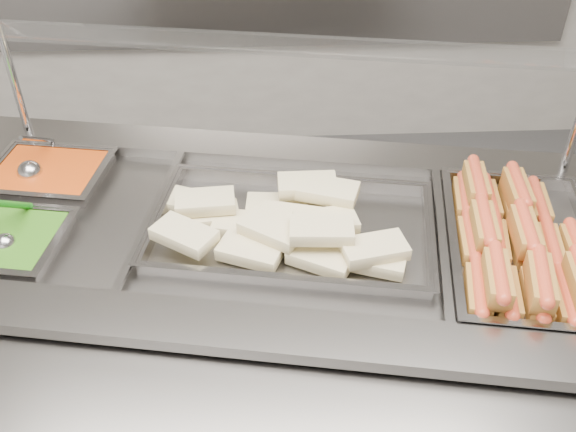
{
  "coord_description": "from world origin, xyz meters",
  "views": [
    {
      "loc": [
        -0.13,
        -0.81,
        2.01
      ],
      "look_at": [
        -0.07,
        0.5,
        0.97
      ],
      "focal_mm": 40.0,
      "sensor_mm": 36.0,
      "label": 1
    }
  ],
  "objects_px": {
    "ladle": "(31,170)",
    "serving_spoon": "(7,237)",
    "pan_hotdogs": "(520,255)",
    "sneeze_guard": "(279,48)",
    "pan_wraps": "(292,232)",
    "steam_counter": "(271,340)"
  },
  "relations": [
    {
      "from": "steam_counter",
      "to": "serving_spoon",
      "type": "relative_size",
      "value": 11.48
    },
    {
      "from": "serving_spoon",
      "to": "sneeze_guard",
      "type": "bearing_deg",
      "value": 20.94
    },
    {
      "from": "sneeze_guard",
      "to": "serving_spoon",
      "type": "height_order",
      "value": "sneeze_guard"
    },
    {
      "from": "ladle",
      "to": "serving_spoon",
      "type": "xyz_separation_m",
      "value": [
        0.02,
        -0.3,
        0.0
      ]
    },
    {
      "from": "ladle",
      "to": "serving_spoon",
      "type": "distance_m",
      "value": 0.3
    },
    {
      "from": "pan_wraps",
      "to": "ladle",
      "type": "bearing_deg",
      "value": 160.07
    },
    {
      "from": "steam_counter",
      "to": "pan_hotdogs",
      "type": "distance_m",
      "value": 0.79
    },
    {
      "from": "pan_wraps",
      "to": "sneeze_guard",
      "type": "bearing_deg",
      "value": 95.36
    },
    {
      "from": "ladle",
      "to": "serving_spoon",
      "type": "height_order",
      "value": "ladle"
    },
    {
      "from": "pan_hotdogs",
      "to": "serving_spoon",
      "type": "height_order",
      "value": "serving_spoon"
    },
    {
      "from": "pan_hotdogs",
      "to": "ladle",
      "type": "distance_m",
      "value": 1.39
    },
    {
      "from": "serving_spoon",
      "to": "pan_wraps",
      "type": "bearing_deg",
      "value": 2.53
    },
    {
      "from": "pan_wraps",
      "to": "ladle",
      "type": "height_order",
      "value": "ladle"
    },
    {
      "from": "steam_counter",
      "to": "sneeze_guard",
      "type": "bearing_deg",
      "value": 80.01
    },
    {
      "from": "steam_counter",
      "to": "sneeze_guard",
      "type": "distance_m",
      "value": 0.89
    },
    {
      "from": "pan_hotdogs",
      "to": "sneeze_guard",
      "type": "bearing_deg",
      "value": 150.73
    },
    {
      "from": "sneeze_guard",
      "to": "serving_spoon",
      "type": "distance_m",
      "value": 0.84
    },
    {
      "from": "pan_hotdogs",
      "to": "pan_wraps",
      "type": "xyz_separation_m",
      "value": [
        -0.59,
        0.1,
        0.02
      ]
    },
    {
      "from": "pan_hotdogs",
      "to": "steam_counter",
      "type": "bearing_deg",
      "value": 170.01
    },
    {
      "from": "sneeze_guard",
      "to": "pan_wraps",
      "type": "distance_m",
      "value": 0.48
    },
    {
      "from": "sneeze_guard",
      "to": "ladle",
      "type": "distance_m",
      "value": 0.82
    },
    {
      "from": "sneeze_guard",
      "to": "ladle",
      "type": "relative_size",
      "value": 8.72
    }
  ]
}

